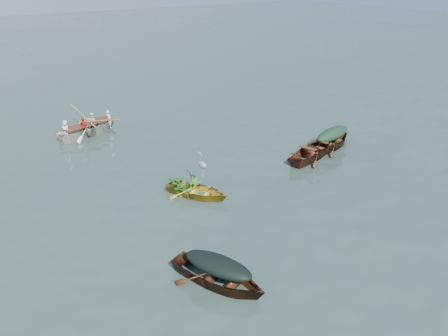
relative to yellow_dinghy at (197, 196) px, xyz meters
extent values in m
plane|color=#324640|center=(2.41, -0.86, 0.00)|extent=(140.00, 140.00, 0.00)
imported|color=gold|center=(0.00, 0.00, 0.00)|extent=(2.50, 3.08, 0.75)
imported|color=#42240F|center=(-2.06, -4.24, 0.00)|extent=(2.50, 3.72, 0.86)
imported|color=#482A10|center=(7.20, 0.31, 0.00)|extent=(4.18, 1.97, 0.91)
imported|color=brown|center=(5.80, 0.05, 0.00)|extent=(4.36, 2.30, 0.96)
imported|color=white|center=(-0.91, 8.17, 0.00)|extent=(4.65, 2.50, 1.07)
ellipsoid|color=black|center=(-2.06, -4.24, 0.63)|extent=(1.37, 2.05, 0.40)
ellipsoid|color=#17381E|center=(7.20, 0.31, 0.72)|extent=(2.30, 1.08, 0.52)
imported|color=#30651A|center=(-0.25, 0.49, 0.67)|extent=(1.06, 1.13, 0.60)
imported|color=white|center=(-0.91, 8.17, 0.91)|extent=(3.33, 2.01, 0.76)
camera|label=1|loc=(-7.06, -11.49, 7.34)|focal=35.00mm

